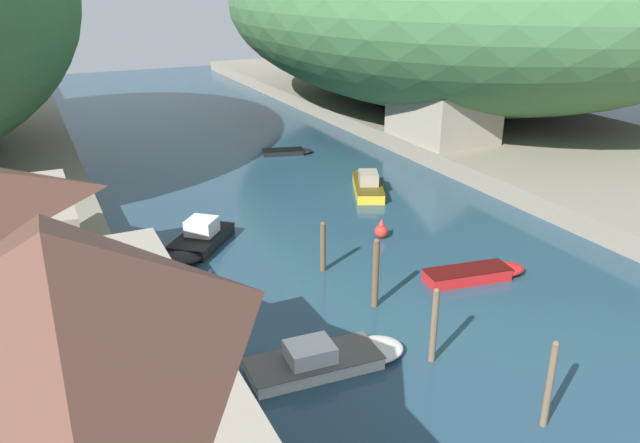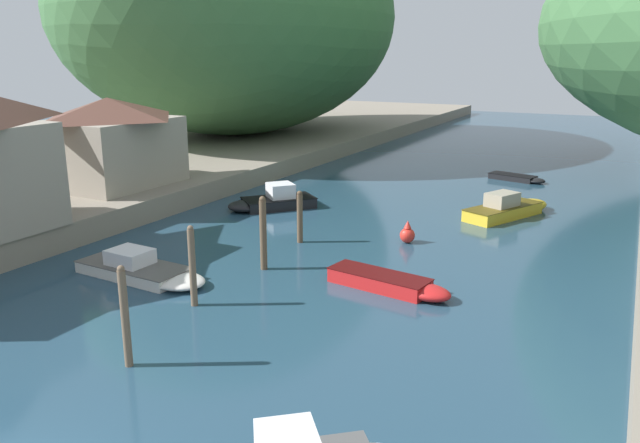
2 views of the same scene
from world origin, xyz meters
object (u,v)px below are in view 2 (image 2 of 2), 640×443
(boat_white_cruiser, at_px, (271,201))
(boat_moored_right, at_px, (519,178))
(boat_near_quay, at_px, (393,284))
(boat_far_upstream, at_px, (144,270))
(channel_buoy_near, at_px, (407,234))
(boathouse_shed, at_px, (110,140))
(boat_small_dinghy, at_px, (510,208))

(boat_white_cruiser, bearing_deg, boat_moored_right, -86.52)
(boat_near_quay, height_order, boat_moored_right, boat_near_quay)
(boat_far_upstream, bearing_deg, boat_near_quay, 112.45)
(boat_far_upstream, bearing_deg, channel_buoy_near, 143.76)
(boat_moored_right, relative_size, channel_buoy_near, 3.84)
(boathouse_shed, relative_size, boat_far_upstream, 1.22)
(boat_small_dinghy, bearing_deg, boat_near_quay, -72.61)
(boat_near_quay, distance_m, boat_moored_right, 24.74)
(channel_buoy_near, bearing_deg, boat_near_quay, -75.44)
(channel_buoy_near, bearing_deg, boat_white_cruiser, 163.27)
(boat_small_dinghy, height_order, boat_white_cruiser, boat_white_cruiser)
(boat_moored_right, relative_size, boat_white_cruiser, 0.81)
(boathouse_shed, height_order, boat_small_dinghy, boathouse_shed)
(boat_near_quay, distance_m, boat_small_dinghy, 14.23)
(boat_far_upstream, distance_m, boat_moored_right, 29.91)
(boat_white_cruiser, relative_size, channel_buoy_near, 4.74)
(boat_far_upstream, bearing_deg, boathouse_shed, -127.35)
(boat_moored_right, height_order, boat_small_dinghy, boat_small_dinghy)
(boat_white_cruiser, distance_m, channel_buoy_near, 10.08)
(boat_near_quay, xyz_separation_m, boat_far_upstream, (-9.75, -3.37, 0.05))
(boat_far_upstream, xyz_separation_m, boat_white_cruiser, (-1.56, 12.67, 0.11))
(boathouse_shed, relative_size, boat_near_quay, 1.44)
(boat_small_dinghy, xyz_separation_m, boat_white_cruiser, (-13.12, -4.82, -0.01))
(boat_near_quay, bearing_deg, boat_moored_right, -172.32)
(boat_far_upstream, xyz_separation_m, boat_small_dinghy, (11.56, 17.49, 0.11))
(boathouse_shed, relative_size, boat_small_dinghy, 1.17)
(boathouse_shed, xyz_separation_m, boat_small_dinghy, (22.16, 8.36, -3.52))
(boat_far_upstream, relative_size, boat_white_cruiser, 1.18)
(boathouse_shed, distance_m, channel_buoy_near, 19.03)
(boat_near_quay, height_order, boat_far_upstream, boat_far_upstream)
(boat_near_quay, relative_size, boat_small_dinghy, 0.81)
(channel_buoy_near, bearing_deg, boat_small_dinghy, 65.79)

